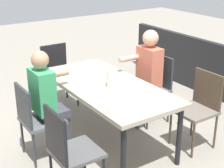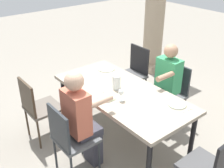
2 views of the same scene
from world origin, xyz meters
The scene contains 21 objects.
ground_plane centered at (0.00, 0.00, 0.00)m, with size 16.00×16.00×0.00m, color gray.
dining_table centered at (0.00, 0.00, 0.70)m, with size 1.94×0.92×0.77m.
chair_west_north centered at (-0.70, 0.88, 0.55)m, with size 0.44×0.44×0.95m.
chair_west_south centered at (-0.70, -0.88, 0.54)m, with size 0.44×0.44×0.93m.
chair_mid_north centered at (0.12, 0.88, 0.52)m, with size 0.44×0.44×0.90m.
chair_mid_south centered at (0.12, -0.88, 0.54)m, with size 0.44×0.44×0.93m.
chair_head_east centered at (1.40, 0.00, 0.52)m, with size 0.44×0.44×0.93m.
diner_woman_green centered at (0.13, -0.70, 0.71)m, with size 0.35×0.50×1.31m.
diner_man_white centered at (0.13, 0.70, 0.68)m, with size 0.35×0.49×1.27m.
stone_column_near centered at (-1.44, 2.10, 1.46)m, with size 0.53×0.53×2.98m.
plate_0 centered at (-0.66, 0.26, 0.77)m, with size 0.25×0.25×0.02m.
fork_0 centered at (-0.81, 0.26, 0.77)m, with size 0.02×0.17×0.01m, color silver.
spoon_0 centered at (-0.51, 0.26, 0.77)m, with size 0.02×0.17×0.01m, color silver.
plate_1 centered at (0.01, -0.26, 0.77)m, with size 0.23×0.23×0.02m.
wine_glass_1 centered at (0.17, -0.16, 0.88)m, with size 0.07×0.07×0.15m.
fork_1 centered at (-0.14, -0.26, 0.77)m, with size 0.02×0.17×0.01m, color silver.
spoon_1 centered at (0.16, -0.26, 0.77)m, with size 0.02×0.17×0.01m, color silver.
plate_2 centered at (0.67, 0.29, 0.77)m, with size 0.22×0.22×0.02m.
fork_2 centered at (0.52, 0.29, 0.77)m, with size 0.02×0.17×0.01m, color silver.
spoon_2 centered at (0.82, 0.29, 0.77)m, with size 0.02×0.17×0.01m, color silver.
water_pitcher centered at (-0.09, -0.01, 0.85)m, with size 0.11×0.11×0.19m.
Camera 2 is at (2.35, -2.05, 2.51)m, focal length 44.02 mm.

